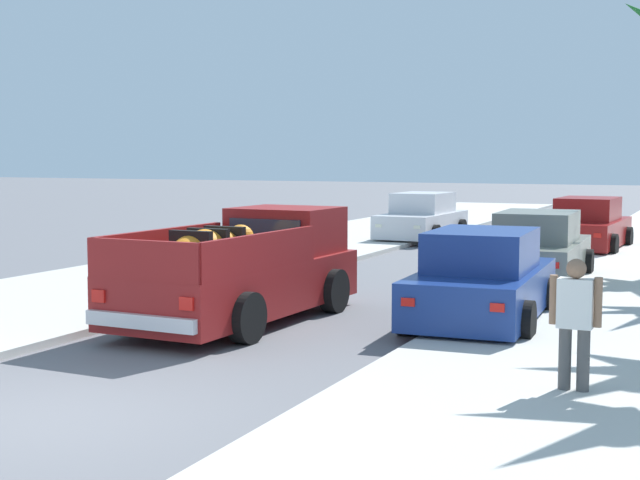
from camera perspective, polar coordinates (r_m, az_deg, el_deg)
ground_plane at (r=10.00m, az=-16.92°, el=-10.67°), size 160.00×160.00×0.00m
sidewalk_left at (r=22.46m, az=-6.12°, el=-1.50°), size 5.24×60.00×0.12m
curb_left at (r=21.87m, az=-3.36°, el=-1.69°), size 0.16×60.00×0.10m
curb_right at (r=19.54m, az=16.50°, el=-2.74°), size 0.16×60.00×0.10m
pickup_truck at (r=14.97m, az=-4.76°, el=-2.00°), size 2.34×5.27×1.80m
car_left_near at (r=14.81m, az=10.16°, el=-2.54°), size 2.19×4.33×1.54m
car_left_mid at (r=19.89m, az=13.50°, el=-0.61°), size 2.15×4.31×1.54m
car_right_mid at (r=26.85m, az=16.48°, el=0.83°), size 2.16×4.32×1.54m
car_left_far at (r=29.16m, az=6.42°, el=1.35°), size 2.12×4.30×1.54m
pedestrian at (r=10.44m, az=15.72°, el=-4.83°), size 0.57×0.23×1.59m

